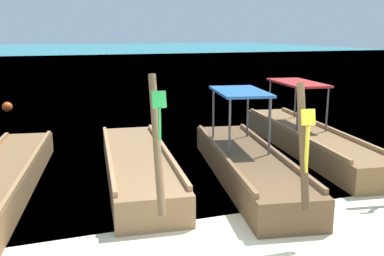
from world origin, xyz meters
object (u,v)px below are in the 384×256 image
longtail_boat_pink_ribbon (5,177)px  mooring_buoy_near (7,107)px  longtail_boat_green_ribbon (138,166)px  longtail_boat_violet_ribbon (308,139)px  longtail_boat_yellow_ribbon (247,164)px

longtail_boat_pink_ribbon → mooring_buoy_near: (-0.55, 9.80, -0.07)m
longtail_boat_green_ribbon → longtail_boat_violet_ribbon: 4.99m
longtail_boat_green_ribbon → mooring_buoy_near: 10.59m
longtail_boat_violet_ribbon → mooring_buoy_near: longtail_boat_violet_ribbon is taller
longtail_boat_pink_ribbon → mooring_buoy_near: bearing=93.2°
longtail_boat_pink_ribbon → longtail_boat_violet_ribbon: bearing=3.6°
longtail_boat_yellow_ribbon → mooring_buoy_near: bearing=117.5°
longtail_boat_pink_ribbon → longtail_boat_yellow_ribbon: 5.20m
longtail_boat_violet_ribbon → longtail_boat_pink_ribbon: bearing=-176.4°
mooring_buoy_near → longtail_boat_violet_ribbon: bearing=-48.5°
longtail_boat_pink_ribbon → longtail_boat_green_ribbon: bearing=-5.1°
longtail_boat_pink_ribbon → mooring_buoy_near: size_ratio=15.54×
longtail_boat_green_ribbon → longtail_boat_violet_ribbon: bearing=8.5°
longtail_boat_pink_ribbon → longtail_boat_yellow_ribbon: size_ratio=1.05×
longtail_boat_pink_ribbon → longtail_boat_green_ribbon: (2.77, -0.25, 0.03)m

